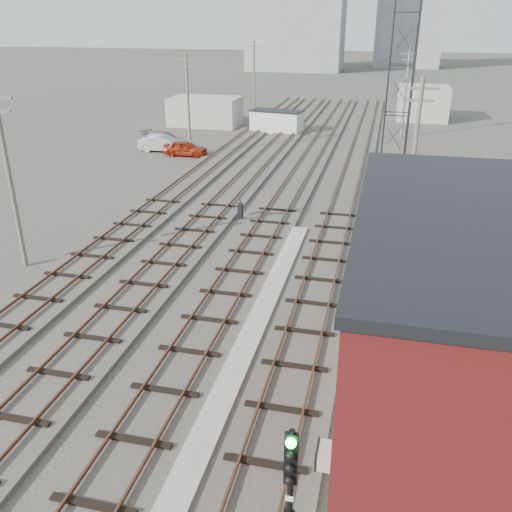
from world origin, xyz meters
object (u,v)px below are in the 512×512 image
(switch_stand, at_px, (240,210))
(car_silver, at_px, (164,143))
(site_trailer, at_px, (277,121))
(car_red, at_px, (185,148))
(signal_mast, at_px, (290,497))
(car_grey, at_px, (164,139))

(switch_stand, xyz_separation_m, car_silver, (-11.98, 16.60, 0.19))
(site_trailer, xyz_separation_m, car_silver, (-8.59, -11.60, -0.45))
(switch_stand, relative_size, car_red, 0.30)
(switch_stand, bearing_deg, site_trailer, 102.18)
(site_trailer, relative_size, car_silver, 1.30)
(signal_mast, xyz_separation_m, car_silver, (-19.25, 39.67, -1.82))
(site_trailer, distance_m, car_grey, 13.45)
(switch_stand, height_order, site_trailer, site_trailer)
(switch_stand, distance_m, site_trailer, 28.42)
(switch_stand, distance_m, car_grey, 22.53)
(car_red, height_order, car_silver, car_silver)
(car_silver, height_order, car_grey, car_silver)
(switch_stand, height_order, car_grey, car_grey)
(switch_stand, bearing_deg, car_silver, 131.15)
(car_red, distance_m, car_silver, 2.90)
(switch_stand, relative_size, car_silver, 0.26)
(car_red, xyz_separation_m, car_grey, (-3.42, 3.17, 0.02))
(car_silver, bearing_deg, car_red, -118.66)
(car_silver, relative_size, car_grey, 0.94)
(car_red, relative_size, car_grey, 0.82)
(car_silver, bearing_deg, site_trailer, -40.70)
(signal_mast, bearing_deg, switch_stand, 107.47)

